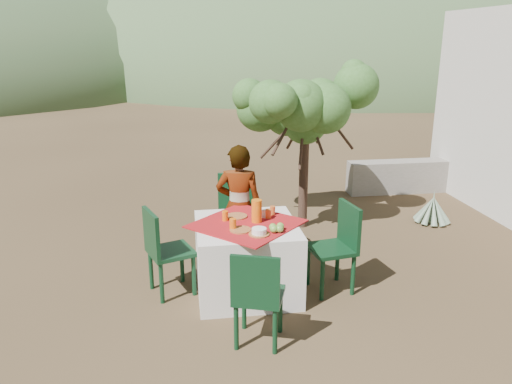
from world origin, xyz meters
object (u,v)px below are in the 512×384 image
shrub_tree (309,115)px  juice_pitcher (257,211)px  chair_near (257,294)px  chair_left (163,248)px  person (239,207)px  table (247,258)px  chair_right (338,243)px  agave (433,210)px  chair_far (234,212)px

shrub_tree → juice_pitcher: 2.18m
chair_near → chair_left: (-0.81, 1.05, 0.02)m
juice_pitcher → person: bearing=100.0°
table → shrub_tree: (1.09, 1.84, 1.19)m
table → chair_left: 0.86m
chair_right → agave: bearing=121.5°
person → chair_right: bearing=155.4°
chair_left → shrub_tree: size_ratio=0.46×
shrub_tree → juice_pitcher: shrub_tree is taller
chair_far → agave: 3.04m
chair_left → chair_right: size_ratio=0.99×
table → chair_right: bearing=-5.2°
table → person: size_ratio=0.90×
chair_far → agave: bearing=32.6°
table → juice_pitcher: bearing=12.2°
chair_right → shrub_tree: 2.20m
chair_far → shrub_tree: 1.74m
chair_left → chair_far: bearing=-62.8°
chair_left → shrub_tree: shrub_tree is taller
chair_left → agave: (3.77, 1.58, -0.33)m
chair_right → shrub_tree: (0.14, 1.93, 1.05)m
person → juice_pitcher: bearing=113.1°
table → chair_far: chair_far is taller
chair_far → agave: (2.94, 0.68, -0.36)m
chair_right → juice_pitcher: juice_pitcher is taller
chair_near → shrub_tree: 3.23m
chair_far → person: person is taller
table → chair_right: chair_right is taller
chair_left → chair_right: (1.80, -0.15, 0.01)m
chair_near → person: size_ratio=0.62×
chair_left → juice_pitcher: juice_pitcher is taller
table → shrub_tree: shrub_tree is taller
shrub_tree → agave: shrub_tree is taller
chair_near → shrub_tree: shrub_tree is taller
chair_near → chair_left: 1.33m
table → juice_pitcher: size_ratio=5.54×
chair_left → person: bearing=-75.8°
table → chair_near: size_ratio=1.46×
chair_right → chair_far: bearing=-147.1°
chair_far → chair_right: 1.43m
table → chair_right: 0.96m
agave → person: bearing=-161.1°
chair_right → agave: (1.97, 1.73, -0.33)m
person → agave: size_ratio=2.60×
chair_near → chair_right: size_ratio=0.95×
shrub_tree → chair_near: bearing=-111.8°
chair_near → agave: size_ratio=1.60×
chair_near → person: 1.65m
chair_right → juice_pitcher: 0.92m
chair_left → chair_near: bearing=-162.8°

